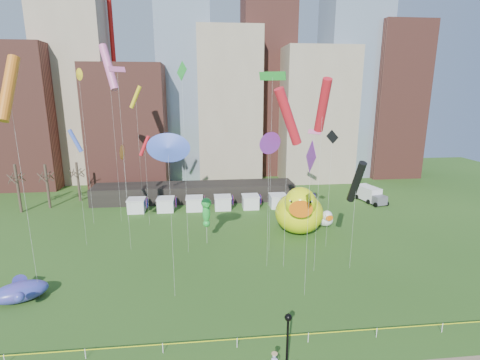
{
  "coord_description": "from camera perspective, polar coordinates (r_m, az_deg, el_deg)",
  "views": [
    {
      "loc": [
        -2.48,
        -25.38,
        20.52
      ],
      "look_at": [
        1.2,
        8.9,
        12.0
      ],
      "focal_mm": 27.0,
      "sensor_mm": 36.0,
      "label": 1
    }
  ],
  "objects": [
    {
      "name": "caution_tape",
      "position": [
        32.31,
        -0.47,
        -24.0
      ],
      "size": [
        50.0,
        0.06,
        0.9
      ],
      "color": "white",
      "rests_on": "ground"
    },
    {
      "name": "kite_10",
      "position": [
        47.32,
        14.35,
        5.97
      ],
      "size": [
        1.78,
        0.42,
        15.81
      ],
      "color": "silver",
      "rests_on": "ground"
    },
    {
      "name": "kite_17",
      "position": [
        61.43,
        11.71,
        7.37
      ],
      "size": [
        1.83,
        2.14,
        14.34
      ],
      "color": "silver",
      "rests_on": "ground"
    },
    {
      "name": "kite_0",
      "position": [
        40.03,
        7.61,
        9.86
      ],
      "size": [
        3.87,
        2.61,
        21.01
      ],
      "color": "silver",
      "rests_on": "ground"
    },
    {
      "name": "ground",
      "position": [
        32.73,
        -0.46,
        -24.94
      ],
      "size": [
        160.0,
        160.0,
        0.0
      ],
      "primitive_type": "plane",
      "color": "#2B5219",
      "rests_on": "ground"
    },
    {
      "name": "lamppost",
      "position": [
        28.77,
        7.52,
        -23.38
      ],
      "size": [
        0.54,
        0.54,
        5.16
      ],
      "color": "black",
      "rests_on": "footpath"
    },
    {
      "name": "kite_1",
      "position": [
        46.58,
        -18.83,
        15.71
      ],
      "size": [
        1.78,
        1.57,
        23.32
      ],
      "color": "silver",
      "rests_on": "ground"
    },
    {
      "name": "kite_3",
      "position": [
        44.25,
        -9.15,
        15.58
      ],
      "size": [
        1.27,
        1.88,
        23.91
      ],
      "color": "silver",
      "rests_on": "ground"
    },
    {
      "name": "seahorse_purple",
      "position": [
        53.68,
        8.83,
        -4.89
      ],
      "size": [
        1.51,
        1.68,
        4.81
      ],
      "rotation": [
        0.0,
        0.0,
        -0.43
      ],
      "color": "silver",
      "rests_on": "ground"
    },
    {
      "name": "kite_4",
      "position": [
        58.76,
        -24.15,
        14.9
      ],
      "size": [
        1.22,
        1.53,
        23.72
      ],
      "color": "silver",
      "rests_on": "ground"
    },
    {
      "name": "skyline",
      "position": [
        86.57,
        -3.09,
        14.47
      ],
      "size": [
        101.0,
        23.0,
        68.0
      ],
      "color": "brown",
      "rests_on": "ground"
    },
    {
      "name": "kite_14",
      "position": [
        58.3,
        -17.99,
        4.21
      ],
      "size": [
        0.31,
        2.29,
        12.56
      ],
      "color": "silver",
      "rests_on": "ground"
    },
    {
      "name": "vendor_tents",
      "position": [
        64.47,
        -2.74,
        -3.66
      ],
      "size": [
        33.24,
        2.8,
        2.4
      ],
      "color": "white",
      "rests_on": "ground"
    },
    {
      "name": "kite_11",
      "position": [
        44.29,
        5.16,
        15.84
      ],
      "size": [
        3.02,
        1.95,
        22.73
      ],
      "color": "silver",
      "rests_on": "ground"
    },
    {
      "name": "kite_6",
      "position": [
        38.78,
        -32.75,
        12.06
      ],
      "size": [
        1.72,
        3.61,
        23.71
      ],
      "color": "silver",
      "rests_on": "ground"
    },
    {
      "name": "kite_13",
      "position": [
        50.96,
        -24.57,
        5.61
      ],
      "size": [
        1.83,
        0.84,
        15.83
      ],
      "color": "silver",
      "rests_on": "ground"
    },
    {
      "name": "big_duck",
      "position": [
        53.84,
        9.35,
        -4.79
      ],
      "size": [
        8.88,
        10.54,
        7.53
      ],
      "rotation": [
        0.0,
        0.0,
        -0.23
      ],
      "color": "#ECFF0D",
      "rests_on": "ground"
    },
    {
      "name": "whale_inflatable",
      "position": [
        43.87,
        -31.41,
        -14.68
      ],
      "size": [
        5.8,
        6.31,
        2.26
      ],
      "rotation": [
        0.0,
        0.0,
        0.43
      ],
      "color": "#593CA5",
      "rests_on": "ground"
    },
    {
      "name": "box_truck",
      "position": [
        72.87,
        19.85,
        -2.14
      ],
      "size": [
        3.88,
        7.0,
        2.81
      ],
      "rotation": [
        0.0,
        0.0,
        0.23
      ],
      "color": "white",
      "rests_on": "ground"
    },
    {
      "name": "kite_2",
      "position": [
        42.58,
        17.91,
        -0.31
      ],
      "size": [
        1.09,
        3.11,
        13.18
      ],
      "color": "silver",
      "rests_on": "ground"
    },
    {
      "name": "kite_16",
      "position": [
        56.07,
        -14.84,
        5.22
      ],
      "size": [
        1.89,
        0.74,
        14.12
      ],
      "color": "silver",
      "rests_on": "ground"
    },
    {
      "name": "kite_8",
      "position": [
        39.49,
        12.95,
        11.38
      ],
      "size": [
        1.17,
        3.45,
        21.94
      ],
      "color": "silver",
      "rests_on": "ground"
    },
    {
      "name": "pavilion",
      "position": [
        70.0,
        -7.14,
        -1.91
      ],
      "size": [
        38.0,
        6.0,
        3.2
      ],
      "primitive_type": "cube",
      "color": "black",
      "rests_on": "ground"
    },
    {
      "name": "kite_7",
      "position": [
        34.54,
        11.13,
        3.36
      ],
      "size": [
        0.05,
        3.18,
        16.14
      ],
      "color": "silver",
      "rests_on": "ground"
    },
    {
      "name": "kite_5",
      "position": [
        34.18,
        -11.34,
        4.96
      ],
      "size": [
        2.78,
        0.77,
        16.77
      ],
      "color": "silver",
      "rests_on": "ground"
    },
    {
      "name": "kite_9",
      "position": [
        58.78,
        -20.03,
        16.37
      ],
      "size": [
        3.38,
        3.88,
        27.31
      ],
      "color": "silver",
      "rests_on": "ground"
    },
    {
      "name": "kite_12",
      "position": [
        59.19,
        -16.17,
        12.44
      ],
      "size": [
        2.08,
        0.66,
        21.38
      ],
      "color": "silver",
      "rests_on": "ground"
    },
    {
      "name": "bare_trees",
      "position": [
        73.38,
        -28.1,
        -0.79
      ],
      "size": [
        8.44,
        6.44,
        8.5
      ],
      "color": "#382B21",
      "rests_on": "ground"
    },
    {
      "name": "kite_15",
      "position": [
        40.25,
        4.63,
        5.84
      ],
      "size": [
        2.07,
        1.8,
        16.15
      ],
      "color": "silver",
      "rests_on": "ground"
    },
    {
      "name": "small_duck",
      "position": [
        57.91,
        13.27,
        -5.92
      ],
      "size": [
        2.78,
        3.65,
        2.76
      ],
      "rotation": [
        0.0,
        0.0,
        0.06
      ],
      "color": "white",
      "rests_on": "ground"
    },
    {
      "name": "seahorse_green",
      "position": [
        49.21,
        -5.36,
        -4.73
      ],
      "size": [
        1.51,
        1.83,
        6.59
      ],
      "rotation": [
        0.0,
        0.0,
        0.09
      ],
      "color": "silver",
      "rests_on": "ground"
    }
  ]
}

